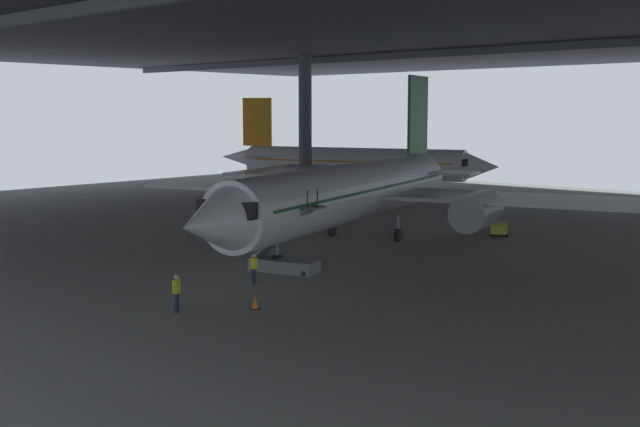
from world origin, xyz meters
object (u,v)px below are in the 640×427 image
at_px(boarding_stairs, 285,259).
at_px(airplane_distant, 348,163).
at_px(crew_worker_near_nose, 176,291).
at_px(crew_worker_by_stairs, 254,267).
at_px(baggage_tug, 499,228).
at_px(airplane_main, 352,192).
at_px(traffic_cone_orange, 255,303).

bearing_deg(boarding_stairs, airplane_distant, 124.86).
distance_m(crew_worker_near_nose, crew_worker_by_stairs, 6.64).
distance_m(crew_worker_near_nose, baggage_tug, 29.91).
bearing_deg(baggage_tug, boarding_stairs, -96.94).
bearing_deg(boarding_stairs, airplane_main, 108.33).
bearing_deg(traffic_cone_orange, crew_worker_near_nose, -128.92).
distance_m(airplane_main, boarding_stairs, 10.95).
xyz_separation_m(crew_worker_by_stairs, traffic_cone_orange, (3.89, -3.69, -0.63)).
xyz_separation_m(crew_worker_near_nose, crew_worker_by_stairs, (-1.68, 6.43, -0.09)).
bearing_deg(boarding_stairs, baggage_tug, 83.06).
distance_m(crew_worker_by_stairs, airplane_distant, 48.56).
height_order(airplane_main, crew_worker_by_stairs, airplane_main).
xyz_separation_m(crew_worker_near_nose, traffic_cone_orange, (2.21, 2.74, -0.71)).
bearing_deg(airplane_distant, crew_worker_by_stairs, -56.46).
relative_size(boarding_stairs, traffic_cone_orange, 7.91).
xyz_separation_m(crew_worker_by_stairs, airplane_distant, (-26.80, 40.43, 2.37)).
bearing_deg(boarding_stairs, crew_worker_by_stairs, -73.41).
distance_m(boarding_stairs, crew_worker_near_nose, 10.21).
distance_m(crew_worker_by_stairs, traffic_cone_orange, 5.40).
xyz_separation_m(airplane_main, baggage_tug, (5.77, 10.02, -3.00)).
distance_m(airplane_main, crew_worker_near_nose, 20.94).
bearing_deg(crew_worker_by_stairs, baggage_tug, 86.53).
xyz_separation_m(boarding_stairs, airplane_distant, (-25.78, 37.01, 2.55)).
bearing_deg(airplane_main, crew_worker_near_nose, -73.15).
distance_m(crew_worker_near_nose, traffic_cone_orange, 3.59).
height_order(boarding_stairs, airplane_distant, airplane_distant).
bearing_deg(crew_worker_by_stairs, traffic_cone_orange, -43.46).
distance_m(airplane_main, crew_worker_by_stairs, 14.39).
distance_m(airplane_main, baggage_tug, 11.94).
distance_m(airplane_main, airplane_distant, 35.09).
height_order(crew_worker_by_stairs, traffic_cone_orange, crew_worker_by_stairs).
distance_m(boarding_stairs, baggage_tug, 20.22).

